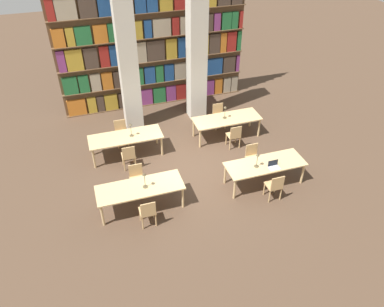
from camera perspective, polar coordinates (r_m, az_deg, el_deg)
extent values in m
plane|color=#4C3828|center=(12.14, -0.19, -2.22)|extent=(40.00, 40.00, 0.00)
cube|color=brown|center=(14.77, -5.98, 17.18)|extent=(7.31, 0.06, 5.50)
cube|color=brown|center=(15.88, -5.36, 7.84)|extent=(7.31, 0.35, 0.03)
cube|color=orange|center=(15.43, -17.13, 6.82)|extent=(0.69, 0.20, 0.65)
cube|color=#B7932D|center=(15.42, -14.99, 7.22)|extent=(0.33, 0.20, 0.65)
cube|color=#47382D|center=(15.43, -13.74, 7.45)|extent=(0.27, 0.20, 0.65)
cube|color=#B7932D|center=(15.45, -12.22, 7.72)|extent=(0.50, 0.20, 0.65)
cube|color=#47382D|center=(15.49, -10.49, 8.02)|extent=(0.32, 0.20, 0.65)
cube|color=#236B38|center=(15.54, -8.79, 8.32)|extent=(0.47, 0.20, 0.65)
cube|color=#84387A|center=(15.61, -6.97, 8.62)|extent=(0.47, 0.20, 0.65)
cube|color=#236B38|center=(15.71, -5.02, 8.93)|extent=(0.50, 0.20, 0.65)
cube|color=#84387A|center=(15.81, -3.27, 9.21)|extent=(0.40, 0.20, 0.65)
cube|color=maroon|center=(15.93, -1.42, 9.49)|extent=(0.60, 0.20, 0.65)
cube|color=#84387A|center=(16.10, 0.67, 9.79)|extent=(0.48, 0.20, 0.65)
cube|color=#84387A|center=(16.25, 2.42, 10.04)|extent=(0.51, 0.20, 0.65)
cube|color=orange|center=(16.40, 3.97, 10.25)|extent=(0.33, 0.20, 0.65)
cube|color=tan|center=(16.54, 5.27, 10.41)|extent=(0.32, 0.20, 0.65)
cube|color=tan|center=(16.67, 6.36, 10.55)|extent=(0.28, 0.20, 0.65)
cube|color=brown|center=(15.46, -5.56, 10.82)|extent=(7.31, 0.35, 0.03)
cube|color=#236B38|center=(15.01, -18.06, 9.84)|extent=(0.54, 0.20, 0.69)
cube|color=#236B38|center=(15.01, -16.16, 10.20)|extent=(0.37, 0.20, 0.69)
cube|color=tan|center=(15.02, -14.48, 10.51)|extent=(0.38, 0.20, 0.69)
cube|color=orange|center=(15.04, -12.80, 10.81)|extent=(0.40, 0.20, 0.69)
cube|color=#47382D|center=(15.09, -10.61, 11.18)|extent=(0.66, 0.20, 0.69)
cube|color=#236B38|center=(15.16, -8.35, 11.55)|extent=(0.46, 0.20, 0.69)
cube|color=navy|center=(15.24, -6.48, 11.84)|extent=(0.41, 0.20, 0.69)
cube|color=#236B38|center=(15.31, -5.01, 12.06)|extent=(0.30, 0.20, 0.69)
cube|color=navy|center=(15.39, -3.56, 12.27)|extent=(0.38, 0.20, 0.69)
cube|color=tan|center=(15.51, -1.74, 12.52)|extent=(0.54, 0.20, 0.69)
cube|color=#84387A|center=(15.64, 0.00, 12.75)|extent=(0.28, 0.20, 0.69)
cube|color=#236B38|center=(15.75, 1.32, 12.91)|extent=(0.42, 0.20, 0.69)
cube|color=navy|center=(15.94, 3.36, 13.15)|extent=(0.68, 0.20, 0.69)
cube|color=#47382D|center=(16.17, 5.59, 13.40)|extent=(0.51, 0.20, 0.69)
cube|color=#84387A|center=(16.32, 6.90, 13.53)|extent=(0.13, 0.20, 0.69)
cube|color=brown|center=(15.09, -5.76, 13.95)|extent=(7.31, 0.35, 0.03)
cube|color=#84387A|center=(14.64, -19.29, 13.11)|extent=(0.28, 0.20, 0.79)
cube|color=#B7932D|center=(14.63, -17.48, 13.46)|extent=(0.58, 0.20, 0.79)
cube|color=#47382D|center=(14.64, -15.15, 13.88)|extent=(0.49, 0.20, 0.79)
cube|color=maroon|center=(14.66, -13.23, 14.22)|extent=(0.34, 0.20, 0.79)
cube|color=navy|center=(14.70, -11.40, 14.52)|extent=(0.52, 0.20, 0.79)
cube|color=tan|center=(14.75, -9.64, 14.80)|extent=(0.31, 0.20, 0.79)
cube|color=tan|center=(14.81, -7.89, 15.06)|extent=(0.44, 0.20, 0.79)
cube|color=#47382D|center=(14.92, -5.60, 15.38)|extent=(0.69, 0.20, 0.79)
cube|color=#B7932D|center=(15.05, -3.21, 15.69)|extent=(0.42, 0.20, 0.79)
cube|color=navy|center=(15.19, -1.12, 15.94)|extent=(0.56, 0.20, 0.79)
cube|color=#B7932D|center=(15.39, 1.33, 16.21)|extent=(0.60, 0.20, 0.79)
cube|color=#47382D|center=(15.57, 3.39, 16.41)|extent=(0.46, 0.20, 0.79)
cube|color=orange|center=(15.70, 4.72, 16.53)|extent=(0.25, 0.20, 0.79)
cube|color=maroon|center=(15.84, 5.97, 16.63)|extent=(0.39, 0.20, 0.79)
cube|color=#236B38|center=(15.97, 7.12, 16.72)|extent=(0.16, 0.20, 0.79)
cube|color=brown|center=(14.77, -5.98, 17.24)|extent=(7.31, 0.35, 0.03)
cube|color=orange|center=(14.35, -19.71, 16.25)|extent=(0.42, 0.20, 0.65)
cube|color=#B7932D|center=(14.34, -18.09, 16.56)|extent=(0.28, 0.20, 0.65)
cube|color=#236B38|center=(14.34, -16.26, 16.90)|extent=(0.56, 0.20, 0.65)
cube|color=orange|center=(14.37, -13.81, 17.32)|extent=(0.49, 0.20, 0.65)
cube|color=#236B38|center=(14.42, -11.44, 17.70)|extent=(0.61, 0.20, 0.65)
cube|color=#B7932D|center=(14.51, -8.76, 18.09)|extent=(0.56, 0.20, 0.65)
cube|color=navy|center=(14.59, -6.78, 18.36)|extent=(0.28, 0.20, 0.65)
cube|color=tan|center=(14.70, -4.67, 18.62)|extent=(0.68, 0.20, 0.65)
cube|color=maroon|center=(14.82, -2.57, 18.85)|extent=(0.26, 0.20, 0.65)
cube|color=tan|center=(14.95, -0.75, 19.04)|extent=(0.57, 0.20, 0.65)
cube|color=#47382D|center=(15.15, 1.82, 19.26)|extent=(0.69, 0.20, 0.65)
cube|color=#84387A|center=(15.33, 3.78, 19.41)|extent=(0.25, 0.20, 0.65)
cube|color=#236B38|center=(15.47, 5.22, 19.51)|extent=(0.38, 0.20, 0.65)
cube|color=#236B38|center=(15.60, 6.45, 19.58)|extent=(0.26, 0.20, 0.65)
cube|color=maroon|center=(15.71, 7.41, 19.64)|extent=(0.13, 0.20, 0.65)
cube|color=brown|center=(14.49, -6.23, 20.65)|extent=(7.31, 0.35, 0.03)
cube|color=maroon|center=(14.08, -20.85, 19.78)|extent=(0.27, 0.20, 0.72)
cube|color=tan|center=(14.07, -18.72, 20.20)|extent=(0.69, 0.20, 0.72)
cube|color=#47382D|center=(14.09, -15.67, 20.74)|extent=(0.58, 0.20, 0.72)
cube|color=navy|center=(14.12, -13.28, 21.13)|extent=(0.43, 0.20, 0.72)
cube|color=tan|center=(14.19, -10.55, 21.53)|extent=(0.70, 0.20, 0.72)
cube|color=navy|center=(14.29, -7.96, 21.86)|extent=(0.39, 0.20, 0.72)
cube|color=navy|center=(14.37, -6.17, 22.07)|extent=(0.39, 0.20, 0.72)
cube|color=#B7932D|center=(14.48, -4.05, 22.29)|extent=(0.47, 0.20, 0.72)
cube|color=beige|center=(13.11, -9.98, 15.47)|extent=(0.63, 0.63, 6.00)
cube|color=beige|center=(13.64, 0.72, 16.83)|extent=(0.63, 0.63, 6.00)
cube|color=tan|center=(10.41, -7.95, -5.17)|extent=(2.40, 0.88, 0.04)
cylinder|color=tan|center=(10.35, -13.50, -9.18)|extent=(0.07, 0.07, 0.71)
cylinder|color=tan|center=(10.57, -1.41, -6.74)|extent=(0.07, 0.07, 0.71)
cylinder|color=tan|center=(10.88, -13.97, -6.55)|extent=(0.07, 0.07, 0.71)
cylinder|color=tan|center=(11.08, -2.49, -4.30)|extent=(0.07, 0.07, 0.71)
cylinder|color=tan|center=(10.39, -7.91, -9.16)|extent=(0.04, 0.04, 0.44)
cylinder|color=tan|center=(10.43, -5.96, -8.76)|extent=(0.04, 0.04, 0.44)
cylinder|color=tan|center=(10.16, -7.52, -10.48)|extent=(0.04, 0.04, 0.44)
cylinder|color=tan|center=(10.19, -5.52, -10.06)|extent=(0.04, 0.04, 0.44)
cube|color=tan|center=(10.12, -6.82, -8.67)|extent=(0.42, 0.40, 0.04)
cube|color=tan|center=(9.83, -6.69, -8.46)|extent=(0.40, 0.03, 0.42)
cylinder|color=tan|center=(11.14, -7.12, -5.32)|extent=(0.04, 0.04, 0.44)
cylinder|color=tan|center=(11.10, -8.94, -5.68)|extent=(0.04, 0.04, 0.44)
cylinder|color=tan|center=(11.39, -7.48, -4.23)|extent=(0.04, 0.04, 0.44)
cylinder|color=tan|center=(11.36, -9.26, -4.57)|extent=(0.04, 0.04, 0.44)
cube|color=tan|center=(11.09, -8.30, -4.02)|extent=(0.42, 0.40, 0.04)
cube|color=tan|center=(11.09, -8.59, -2.52)|extent=(0.40, 0.03, 0.42)
cylinder|color=brown|center=(10.37, -7.13, -5.04)|extent=(0.14, 0.14, 0.01)
cylinder|color=brown|center=(10.24, -7.21, -4.15)|extent=(0.02, 0.02, 0.41)
cone|color=brown|center=(10.08, -7.32, -3.12)|extent=(0.11, 0.11, 0.07)
cube|color=tan|center=(11.33, 11.10, -1.58)|extent=(2.40, 0.88, 0.04)
cylinder|color=tan|center=(10.90, 6.50, -5.40)|extent=(0.07, 0.07, 0.71)
cylinder|color=tan|center=(11.84, 16.49, -2.97)|extent=(0.07, 0.07, 0.71)
cylinder|color=tan|center=(11.39, 5.07, -3.10)|extent=(0.07, 0.07, 0.71)
cylinder|color=tan|center=(12.30, 14.76, -0.95)|extent=(0.07, 0.07, 0.71)
cylinder|color=tan|center=(11.24, 10.93, -5.33)|extent=(0.04, 0.04, 0.44)
cylinder|color=tan|center=(11.39, 12.54, -4.93)|extent=(0.04, 0.04, 0.44)
cylinder|color=tan|center=(11.02, 11.73, -6.44)|extent=(0.04, 0.04, 0.44)
cylinder|color=tan|center=(11.18, 13.36, -6.01)|extent=(0.04, 0.04, 0.44)
cube|color=tan|center=(11.05, 12.30, -4.75)|extent=(0.42, 0.40, 0.04)
cube|color=tan|center=(10.78, 12.91, -4.44)|extent=(0.40, 0.03, 0.42)
cylinder|color=tan|center=(12.03, 10.35, -2.01)|extent=(0.04, 0.04, 0.44)
cylinder|color=tan|center=(11.89, 8.81, -2.35)|extent=(0.04, 0.04, 0.44)
cylinder|color=tan|center=(12.26, 9.65, -1.07)|extent=(0.04, 0.04, 0.44)
cylinder|color=tan|center=(12.12, 8.13, -1.40)|extent=(0.04, 0.04, 0.44)
cube|color=tan|center=(11.93, 9.35, -0.80)|extent=(0.42, 0.40, 0.04)
cube|color=tan|center=(11.92, 9.07, 0.59)|extent=(0.40, 0.03, 0.42)
cylinder|color=brown|center=(11.15, 9.78, -1.92)|extent=(0.14, 0.14, 0.01)
cylinder|color=brown|center=(11.03, 9.88, -1.11)|extent=(0.02, 0.02, 0.38)
cone|color=brown|center=(10.89, 10.00, -0.17)|extent=(0.11, 0.11, 0.07)
cube|color=silver|center=(11.18, 12.43, -2.17)|extent=(0.32, 0.22, 0.01)
cube|color=black|center=(11.19, 12.23, -1.41)|extent=(0.32, 0.01, 0.20)
cube|color=tan|center=(12.47, -10.11, 2.51)|extent=(2.40, 0.88, 0.04)
cylinder|color=tan|center=(12.35, -14.73, -0.77)|extent=(0.07, 0.07, 0.71)
cylinder|color=tan|center=(12.54, -4.63, 1.12)|extent=(0.07, 0.07, 0.71)
cylinder|color=tan|center=(12.94, -15.07, 1.08)|extent=(0.07, 0.07, 0.71)
cylinder|color=tan|center=(13.12, -5.41, 2.85)|extent=(0.07, 0.07, 0.71)
cylinder|color=tan|center=(12.35, -10.52, -0.87)|extent=(0.04, 0.04, 0.44)
cylinder|color=tan|center=(12.38, -8.88, -0.56)|extent=(0.04, 0.04, 0.44)
cylinder|color=tan|center=(12.08, -10.25, -1.80)|extent=(0.04, 0.04, 0.44)
cylinder|color=tan|center=(12.11, -8.58, -1.49)|extent=(0.04, 0.04, 0.44)
cube|color=tan|center=(12.09, -9.67, -0.28)|extent=(0.42, 0.40, 0.04)
cube|color=tan|center=(11.80, -9.63, 0.10)|extent=(0.40, 0.03, 0.42)
cylinder|color=tan|center=(13.18, -9.68, 1.89)|extent=(0.04, 0.04, 0.44)
cylinder|color=tan|center=(13.15, -11.22, 1.61)|extent=(0.04, 0.04, 0.44)
cylinder|color=tan|center=(13.46, -9.94, 2.67)|extent=(0.04, 0.04, 0.44)
cylinder|color=tan|center=(13.43, -11.44, 2.39)|extent=(0.04, 0.04, 0.44)
cube|color=tan|center=(13.17, -10.69, 3.00)|extent=(0.42, 0.40, 0.04)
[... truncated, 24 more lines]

